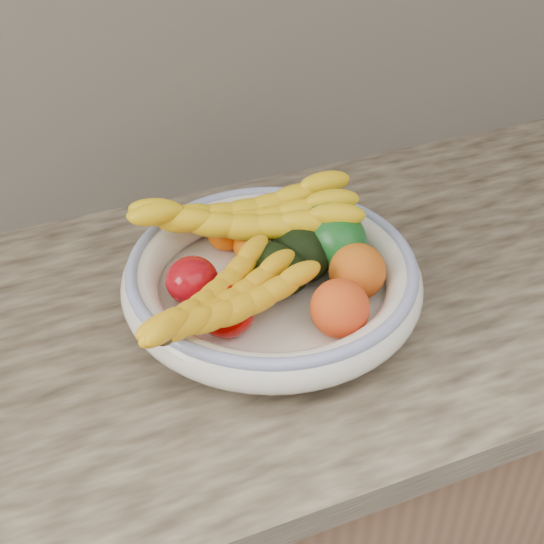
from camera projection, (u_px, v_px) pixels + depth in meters
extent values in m
cube|color=brown|center=(268.00, 506.00, 1.31)|extent=(2.40, 0.62, 0.86)
cube|color=tan|center=(266.00, 310.00, 1.04)|extent=(2.44, 0.66, 0.04)
cube|color=beige|center=(187.00, 41.00, 1.10)|extent=(2.40, 0.02, 0.50)
cylinder|color=white|center=(272.00, 303.00, 1.01)|extent=(0.13, 0.13, 0.02)
cylinder|color=white|center=(272.00, 295.00, 1.00)|extent=(0.32, 0.32, 0.01)
torus|color=white|center=(272.00, 279.00, 0.98)|extent=(0.39, 0.39, 0.05)
torus|color=#3C52A9|center=(272.00, 266.00, 0.97)|extent=(0.37, 0.37, 0.02)
ellipsoid|color=#FC6405|center=(226.00, 234.00, 1.05)|extent=(0.06, 0.06, 0.05)
ellipsoid|color=#E95B04|center=(257.00, 229.00, 1.06)|extent=(0.06, 0.06, 0.05)
ellipsoid|color=orange|center=(252.00, 246.00, 1.03)|extent=(0.05, 0.05, 0.05)
ellipsoid|color=#A30812|center=(192.00, 280.00, 0.96)|extent=(0.09, 0.09, 0.06)
ellipsoid|color=#B10100|center=(226.00, 310.00, 0.91)|extent=(0.09, 0.09, 0.07)
ellipsoid|color=black|center=(273.00, 269.00, 0.97)|extent=(0.11, 0.12, 0.07)
ellipsoid|color=black|center=(300.00, 249.00, 1.01)|extent=(0.09, 0.12, 0.08)
ellipsoid|color=#0E4B17|center=(331.00, 236.00, 1.01)|extent=(0.12, 0.13, 0.11)
ellipsoid|color=orange|center=(340.00, 308.00, 0.91)|extent=(0.09, 0.09, 0.07)
ellipsoid|color=orange|center=(357.00, 272.00, 0.96)|extent=(0.08, 0.08, 0.07)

